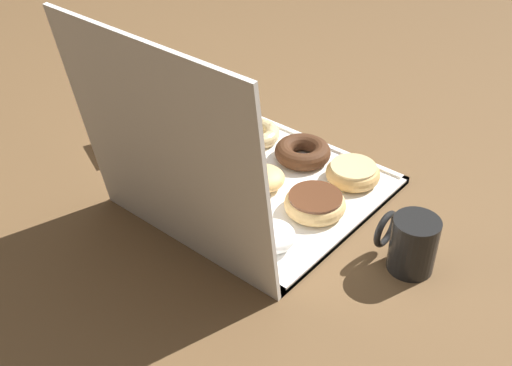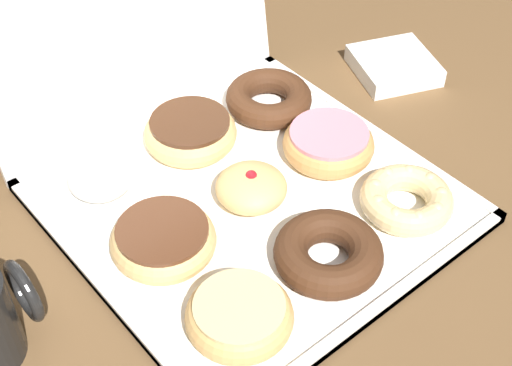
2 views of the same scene
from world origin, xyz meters
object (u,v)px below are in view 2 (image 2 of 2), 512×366
object	(u,v)px
glazed_ring_donut_0	(239,315)
jelly_filled_donut_4	(256,188)
chocolate_frosted_donut_7	(190,132)
napkin_stack	(394,65)
cruller_donut_2	(407,199)
powdered_filled_donut_6	(101,176)
pink_frosted_donut_5	(326,142)
chocolate_frosted_donut_3	(162,239)
chocolate_cake_ring_donut_8	(269,98)
chocolate_cake_ring_donut_1	(326,255)
donut_box	(251,203)

from	to	relation	value
glazed_ring_donut_0	jelly_filled_donut_4	distance (m)	0.18
chocolate_frosted_donut_7	napkin_stack	bearing A→B (deg)	-8.54
cruller_donut_2	jelly_filled_donut_4	bearing A→B (deg)	135.45
cruller_donut_2	powdered_filled_donut_6	bearing A→B (deg)	134.86
jelly_filled_donut_4	glazed_ring_donut_0	bearing A→B (deg)	-135.29
glazed_ring_donut_0	pink_frosted_donut_5	bearing A→B (deg)	28.53
chocolate_frosted_donut_3	chocolate_cake_ring_donut_8	world-z (taller)	chocolate_frosted_donut_3
chocolate_cake_ring_donut_8	glazed_ring_donut_0	bearing A→B (deg)	-135.27
jelly_filled_donut_4	chocolate_cake_ring_donut_8	world-z (taller)	jelly_filled_donut_4
chocolate_cake_ring_donut_1	chocolate_frosted_donut_7	bearing A→B (deg)	88.14
pink_frosted_donut_5	chocolate_frosted_donut_7	world-z (taller)	chocolate_frosted_donut_7
powdered_filled_donut_6	napkin_stack	world-z (taller)	powdered_filled_donut_6
chocolate_frosted_donut_3	chocolate_frosted_donut_7	bearing A→B (deg)	44.10
jelly_filled_donut_4	powdered_filled_donut_6	world-z (taller)	jelly_filled_donut_4
cruller_donut_2	powdered_filled_donut_6	world-z (taller)	powdered_filled_donut_6
chocolate_frosted_donut_3	pink_frosted_donut_5	distance (m)	0.25
chocolate_cake_ring_donut_1	chocolate_frosted_donut_7	distance (m)	0.26
cruller_donut_2	chocolate_frosted_donut_3	distance (m)	0.29
glazed_ring_donut_0	chocolate_cake_ring_donut_1	world-z (taller)	chocolate_cake_ring_donut_1
glazed_ring_donut_0	napkin_stack	bearing A→B (deg)	24.55
cruller_donut_2	napkin_stack	distance (m)	0.30
cruller_donut_2	chocolate_frosted_donut_7	size ratio (longest dim) A/B	0.92
chocolate_frosted_donut_3	chocolate_cake_ring_donut_1	bearing A→B (deg)	-47.12
chocolate_frosted_donut_3	chocolate_cake_ring_donut_8	size ratio (longest dim) A/B	1.00
powdered_filled_donut_6	napkin_stack	xyz separation A→B (m)	(0.47, -0.05, -0.02)
chocolate_cake_ring_donut_8	cruller_donut_2	bearing A→B (deg)	-90.63
napkin_stack	donut_box	bearing A→B (deg)	-166.84
chocolate_frosted_donut_3	chocolate_frosted_donut_7	xyz separation A→B (m)	(0.13, 0.13, 0.00)
chocolate_cake_ring_donut_1	chocolate_cake_ring_donut_8	size ratio (longest dim) A/B	1.02
chocolate_frosted_donut_3	pink_frosted_donut_5	xyz separation A→B (m)	(0.25, 0.00, 0.00)
chocolate_frosted_donut_3	chocolate_frosted_donut_7	distance (m)	0.18
powdered_filled_donut_6	chocolate_frosted_donut_7	distance (m)	0.13
jelly_filled_donut_4	chocolate_cake_ring_donut_8	size ratio (longest dim) A/B	0.73
chocolate_frosted_donut_7	chocolate_cake_ring_donut_8	world-z (taller)	chocolate_frosted_donut_7
donut_box	chocolate_cake_ring_donut_8	xyz separation A→B (m)	(0.13, 0.12, 0.02)
jelly_filled_donut_4	pink_frosted_donut_5	size ratio (longest dim) A/B	0.73
cruller_donut_2	chocolate_cake_ring_donut_8	size ratio (longest dim) A/B	0.93
donut_box	chocolate_frosted_donut_7	distance (m)	0.13
donut_box	powdered_filled_donut_6	xyz separation A→B (m)	(-0.13, 0.13, 0.03)
glazed_ring_donut_0	chocolate_cake_ring_donut_1	size ratio (longest dim) A/B	0.92
chocolate_cake_ring_donut_8	powdered_filled_donut_6	bearing A→B (deg)	178.49
powdered_filled_donut_6	chocolate_frosted_donut_7	size ratio (longest dim) A/B	0.68
glazed_ring_donut_0	napkin_stack	distance (m)	0.51
cruller_donut_2	chocolate_cake_ring_donut_8	xyz separation A→B (m)	(0.00, 0.25, 0.00)
cruller_donut_2	powdered_filled_donut_6	size ratio (longest dim) A/B	1.35
jelly_filled_donut_4	chocolate_cake_ring_donut_8	bearing A→B (deg)	44.76
glazed_ring_donut_0	jelly_filled_donut_4	world-z (taller)	jelly_filled_donut_4
cruller_donut_2	pink_frosted_donut_5	size ratio (longest dim) A/B	0.94
glazed_ring_donut_0	chocolate_cake_ring_donut_1	bearing A→B (deg)	0.85
pink_frosted_donut_5	chocolate_cake_ring_donut_8	world-z (taller)	pink_frosted_donut_5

